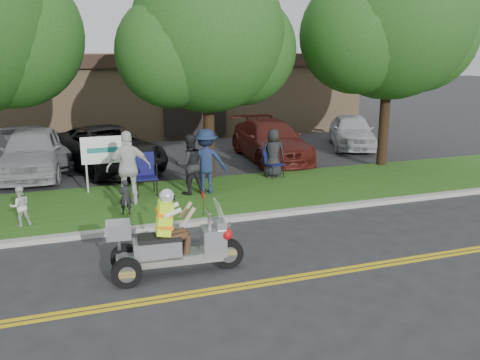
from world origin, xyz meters
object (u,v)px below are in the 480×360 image
object	(u,v)px
parked_car_right	(271,140)
parked_car_far_right	(352,131)
parked_car_mid	(108,148)
lawn_chair_b	(272,159)
parked_car_left	(25,149)
lawn_chair_a	(145,171)
spectator_adult_right	(129,168)
parked_car_far_left	(33,152)
trike_scooter	(170,245)
spectator_adult_mid	(190,164)

from	to	relation	value
parked_car_right	parked_car_far_right	bearing A→B (deg)	17.68
parked_car_far_right	parked_car_mid	bearing A→B (deg)	-151.79
lawn_chair_b	parked_car_left	bearing A→B (deg)	135.88
lawn_chair_b	parked_car_right	size ratio (longest dim) A/B	0.20
lawn_chair_a	spectator_adult_right	distance (m)	1.12
parked_car_far_left	parked_car_mid	bearing A→B (deg)	5.98
lawn_chair_b	parked_car_far_left	world-z (taller)	parked_car_far_left
trike_scooter	parked_car_right	xyz separation A→B (m)	(5.85, 9.15, 0.15)
trike_scooter	parked_car_mid	world-z (taller)	trike_scooter
parked_car_left	parked_car_right	world-z (taller)	parked_car_right
spectator_adult_mid	parked_car_left	xyz separation A→B (m)	(-4.74, 5.39, -0.24)
parked_car_right	trike_scooter	bearing A→B (deg)	-119.83
spectator_adult_mid	spectator_adult_right	bearing A→B (deg)	11.72
parked_car_left	parked_car_far_right	world-z (taller)	parked_car_left
parked_car_right	lawn_chair_b	bearing A→B (deg)	-108.95
parked_car_far_left	parked_car_left	world-z (taller)	parked_car_far_left
spectator_adult_mid	parked_car_right	bearing A→B (deg)	-139.14
parked_car_right	parked_car_far_right	world-z (taller)	parked_car_right
spectator_adult_mid	parked_car_mid	distance (m)	4.82
lawn_chair_b	spectator_adult_right	world-z (taller)	spectator_adult_right
parked_car_far_left	spectator_adult_right	bearing A→B (deg)	-57.14
spectator_adult_mid	trike_scooter	bearing A→B (deg)	68.95
parked_car_left	parked_car_mid	world-z (taller)	parked_car_mid
lawn_chair_a	spectator_adult_right	world-z (taller)	spectator_adult_right
parked_car_far_left	lawn_chair_b	bearing A→B (deg)	-19.03
parked_car_far_left	parked_car_mid	world-z (taller)	parked_car_far_left
trike_scooter	lawn_chair_b	world-z (taller)	trike_scooter
lawn_chair_b	parked_car_mid	distance (m)	5.97
trike_scooter	lawn_chair_a	bearing A→B (deg)	90.32
spectator_adult_right	trike_scooter	bearing A→B (deg)	93.43
trike_scooter	spectator_adult_mid	bearing A→B (deg)	76.42
parked_car_far_left	parked_car_far_right	xyz separation A→B (m)	(13.00, 0.93, -0.09)
parked_car_left	parked_car_mid	size ratio (longest dim) A/B	0.81
lawn_chair_b	parked_car_right	world-z (taller)	parked_car_right
lawn_chair_b	parked_car_far_right	xyz separation A→B (m)	(5.52, 4.14, 0.05)
trike_scooter	parked_car_right	size ratio (longest dim) A/B	0.51
lawn_chair_b	lawn_chair_a	bearing A→B (deg)	173.72
lawn_chair_a	parked_car_far_left	world-z (taller)	parked_car_far_left
spectator_adult_mid	parked_car_far_right	bearing A→B (deg)	-151.71
spectator_adult_mid	spectator_adult_right	xyz separation A→B (m)	(-1.79, -0.48, 0.13)
spectator_adult_mid	parked_car_left	world-z (taller)	spectator_adult_mid
trike_scooter	parked_car_right	distance (m)	10.86
parked_car_left	parked_car_far_right	xyz separation A→B (m)	(13.32, -0.12, -0.01)
lawn_chair_b	parked_car_far_right	distance (m)	6.90
spectator_adult_mid	parked_car_right	world-z (taller)	spectator_adult_mid
parked_car_far_left	parked_car_far_right	size ratio (longest dim) A/B	1.13
spectator_adult_mid	parked_car_mid	bearing A→B (deg)	-69.72
lawn_chair_b	spectator_adult_mid	bearing A→B (deg)	-175.13
spectator_adult_right	parked_car_far_right	bearing A→B (deg)	-149.87
parked_car_far_left	parked_car_right	size ratio (longest dim) A/B	0.93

